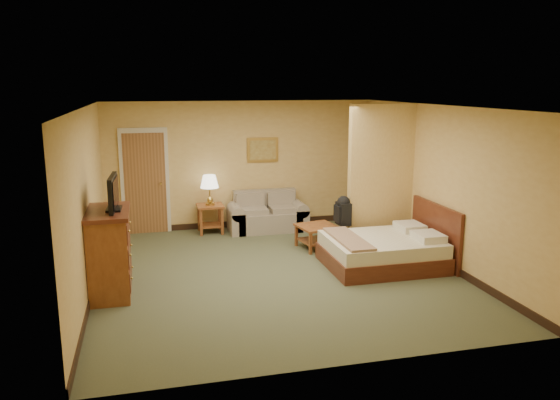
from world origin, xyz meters
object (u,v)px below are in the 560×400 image
object	(u,v)px
coffee_table	(317,232)
dresser	(109,252)
loveseat	(267,218)
bed	(386,250)

from	to	relation	value
coffee_table	dresser	bearing A→B (deg)	-158.37
loveseat	coffee_table	world-z (taller)	loveseat
dresser	coffee_table	bearing A→B (deg)	21.63
loveseat	coffee_table	xyz separation A→B (m)	(0.60, -1.45, 0.04)
coffee_table	bed	world-z (taller)	bed
loveseat	bed	xyz separation A→B (m)	(1.39, -2.67, 0.01)
loveseat	coffee_table	size ratio (longest dim) A/B	2.06
coffee_table	loveseat	bearing A→B (deg)	112.53
loveseat	dresser	world-z (taller)	dresser
loveseat	dresser	bearing A→B (deg)	-135.62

